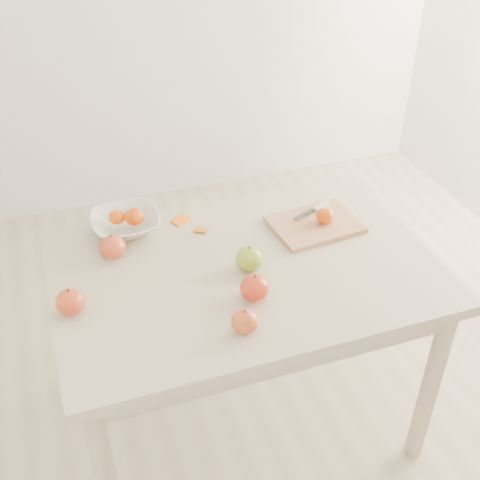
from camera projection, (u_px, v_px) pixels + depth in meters
name	position (u px, v px, depth m)	size (l,w,h in m)	color
ground	(244.00, 418.00, 2.34)	(3.50, 3.50, 0.00)	#C6B293
table	(245.00, 290.00, 1.95)	(1.20, 0.80, 0.75)	beige
cutting_board	(315.00, 224.00, 2.07)	(0.29, 0.22, 0.02)	tan
board_tangerine	(325.00, 216.00, 2.05)	(0.06, 0.06, 0.05)	#E64508
fruit_bowl	(126.00, 223.00, 2.05)	(0.23, 0.23, 0.06)	silver
bowl_tangerine_near	(117.00, 217.00, 2.03)	(0.06, 0.06, 0.05)	#DA4607
bowl_tangerine_far	(134.00, 216.00, 2.02)	(0.07, 0.07, 0.06)	red
orange_peel_a	(181.00, 221.00, 2.10)	(0.06, 0.04, 0.00)	orange
orange_peel_b	(201.00, 230.00, 2.06)	(0.04, 0.04, 0.00)	orange
paring_knife	(319.00, 208.00, 2.13)	(0.16, 0.08, 0.01)	silver
apple_green	(249.00, 259.00, 1.87)	(0.09, 0.09, 0.08)	#618714
apple_red_d	(70.00, 302.00, 1.71)	(0.08, 0.08, 0.07)	maroon
apple_red_e	(245.00, 321.00, 1.65)	(0.08, 0.08, 0.07)	maroon
apple_red_c	(254.00, 287.00, 1.76)	(0.09, 0.09, 0.08)	maroon
apple_red_a	(112.00, 247.00, 1.92)	(0.08, 0.08, 0.08)	#9F1B12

